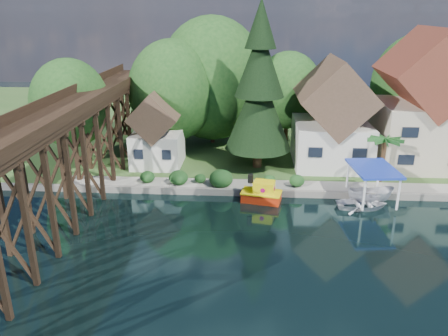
{
  "coord_description": "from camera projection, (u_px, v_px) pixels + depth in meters",
  "views": [
    {
      "loc": [
        -1.38,
        -28.4,
        16.0
      ],
      "look_at": [
        -3.53,
        6.0,
        3.36
      ],
      "focal_mm": 35.0,
      "sensor_mm": 36.0,
      "label": 1
    }
  ],
  "objects": [
    {
      "name": "palm_tree",
      "position": [
        385.0,
        141.0,
        40.25
      ],
      "size": [
        4.17,
        4.17,
        4.55
      ],
      "color": "#382314",
      "rests_on": "bank"
    },
    {
      "name": "shed",
      "position": [
        157.0,
        134.0,
        44.96
      ],
      "size": [
        5.09,
        5.4,
        7.85
      ],
      "color": "silver",
      "rests_on": "bank"
    },
    {
      "name": "shrubs",
      "position": [
        215.0,
        177.0,
        40.56
      ],
      "size": [
        15.76,
        2.47,
        1.7
      ],
      "color": "#163F17",
      "rests_on": "bank"
    },
    {
      "name": "house_left",
      "position": [
        332.0,
        121.0,
        44.85
      ],
      "size": [
        7.64,
        8.64,
        11.02
      ],
      "color": "silver",
      "rests_on": "bank"
    },
    {
      "name": "seawall",
      "position": [
        309.0,
        194.0,
        39.2
      ],
      "size": [
        60.0,
        0.4,
        0.62
      ],
      "primitive_type": "cube",
      "color": "slate",
      "rests_on": "ground"
    },
    {
      "name": "promenade",
      "position": [
        329.0,
        187.0,
        40.22
      ],
      "size": [
        50.0,
        2.6,
        0.06
      ],
      "primitive_type": "cube",
      "color": "gray",
      "rests_on": "bank"
    },
    {
      "name": "bg_trees",
      "position": [
        272.0,
        90.0,
        49.39
      ],
      "size": [
        49.9,
        13.3,
        10.57
      ],
      "color": "#382314",
      "rests_on": "bank"
    },
    {
      "name": "boat_white_a",
      "position": [
        362.0,
        203.0,
        37.01
      ],
      "size": [
        4.39,
        3.23,
        0.88
      ],
      "primitive_type": "imported",
      "rotation": [
        0.0,
        0.0,
        1.62
      ],
      "color": "white",
      "rests_on": "ground"
    },
    {
      "name": "ground",
      "position": [
        267.0,
        240.0,
        32.04
      ],
      "size": [
        140.0,
        140.0,
        0.0
      ],
      "primitive_type": "plane",
      "color": "black",
      "rests_on": "ground"
    },
    {
      "name": "house_center",
      "position": [
        422.0,
        109.0,
        44.36
      ],
      "size": [
        8.65,
        9.18,
        13.89
      ],
      "color": "#C3B598",
      "rests_on": "bank"
    },
    {
      "name": "tugboat",
      "position": [
        262.0,
        193.0,
        38.22
      ],
      "size": [
        3.76,
        2.55,
        2.5
      ],
      "color": "red",
      "rests_on": "ground"
    },
    {
      "name": "bank",
      "position": [
        260.0,
        123.0,
        63.82
      ],
      "size": [
        140.0,
        52.0,
        0.5
      ],
      "primitive_type": "cube",
      "color": "#2E5321",
      "rests_on": "ground"
    },
    {
      "name": "boat_canopy",
      "position": [
        371.0,
        188.0,
        37.76
      ],
      "size": [
        4.22,
        5.39,
        3.26
      ],
      "color": "silver",
      "rests_on": "ground"
    },
    {
      "name": "conifer",
      "position": [
        259.0,
        90.0,
        42.72
      ],
      "size": [
        6.7,
        6.7,
        16.5
      ],
      "color": "#382314",
      "rests_on": "bank"
    },
    {
      "name": "trestle_bridge",
      "position": [
        73.0,
        146.0,
        35.99
      ],
      "size": [
        4.12,
        44.18,
        9.3
      ],
      "color": "black",
      "rests_on": "ground"
    }
  ]
}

